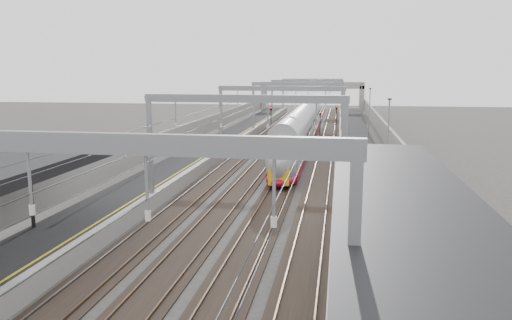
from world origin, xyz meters
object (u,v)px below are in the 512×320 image
(train, at_px, (301,133))
(overbridge, at_px, (312,89))
(signal_green, at_px, (271,113))
(bench, at_px, (410,318))

(train, bearing_deg, overbridge, 91.69)
(train, relative_size, signal_green, 13.23)
(overbridge, xyz_separation_m, bench, (8.18, -94.16, -3.69))
(signal_green, bearing_deg, overbridge, 79.18)
(signal_green, bearing_deg, train, -74.15)
(bench, height_order, signal_green, signal_green)
(overbridge, relative_size, train, 0.48)
(overbridge, height_order, signal_green, overbridge)
(train, xyz_separation_m, signal_green, (-6.70, 23.60, 0.45))
(overbridge, height_order, train, overbridge)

